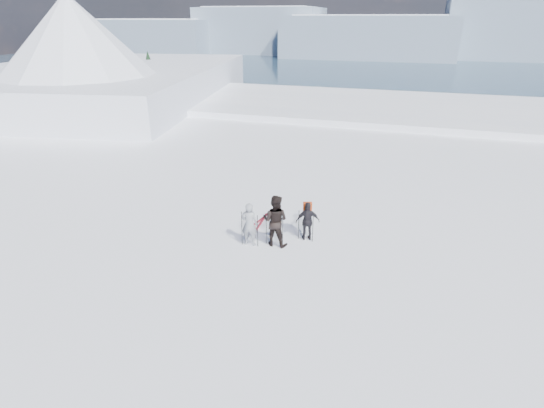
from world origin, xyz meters
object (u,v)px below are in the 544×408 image
Objects in this scene: skier_dark at (275,221)px; skis_loose at (260,222)px; skier_pack at (308,221)px; skier_grey at (249,224)px.

skier_dark is 2.15m from skis_loose.
skier_grey is at bearing 9.53° from skier_pack.
skier_pack is at bearing -20.69° from skis_loose.
skier_pack is at bearing -141.33° from skier_dark.
skier_grey reaches higher than skier_pack.
skier_dark is 1.29m from skier_pack.
skier_grey reaches higher than skis_loose.
skier_dark reaches higher than skier_pack.
skier_dark reaches higher than skis_loose.
skier_dark is at bearing -167.13° from skier_grey.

